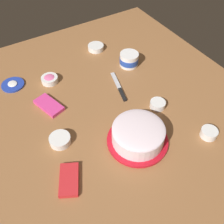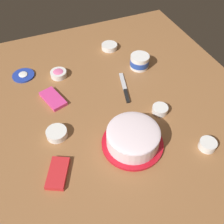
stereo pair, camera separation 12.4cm
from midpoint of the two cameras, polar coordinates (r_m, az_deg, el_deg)
ground_plane at (r=1.33m, az=-5.35°, el=1.40°), size 1.54×1.54×0.00m
frosted_cake at (r=1.14m, az=2.65°, el=-5.25°), size 0.28×0.28×0.10m
frosting_tub at (r=1.54m, az=1.44°, el=11.42°), size 0.11×0.11×0.08m
frosting_tub_lid at (r=1.55m, az=-23.16°, el=5.44°), size 0.12×0.12×0.02m
spreading_knife at (r=1.40m, az=-0.82°, el=4.98°), size 0.23×0.08×0.01m
sprinkle_bowl_green at (r=1.20m, az=-14.31°, el=-6.12°), size 0.10×0.10×0.03m
sprinkle_bowl_orange at (r=1.69m, az=-5.74°, el=13.89°), size 0.10×0.10×0.03m
sprinkle_bowl_rainbow at (r=1.24m, az=17.88°, el=-4.56°), size 0.08×0.08×0.04m
sprinkle_bowl_pink at (r=1.50m, az=-15.90°, el=6.85°), size 0.09×0.09×0.04m
sprinkle_bowl_yellow at (r=1.31m, az=7.35°, el=1.56°), size 0.08×0.08×0.03m
candy_box_lower at (r=1.36m, az=-16.27°, el=1.29°), size 0.17×0.12×0.02m
candy_box_upper at (r=1.09m, az=-12.76°, el=-14.52°), size 0.16×0.13×0.02m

